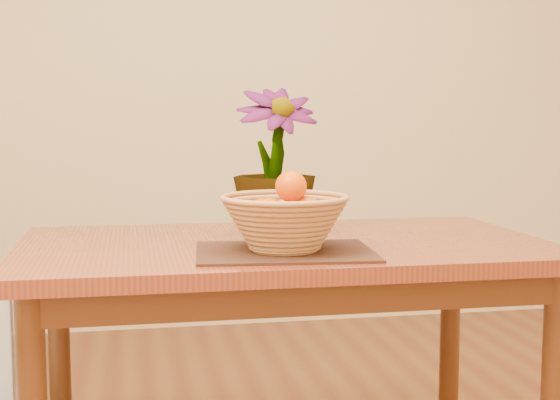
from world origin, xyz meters
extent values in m
cube|color=#FFE8C2|center=(0.00, 2.25, 1.35)|extent=(4.00, 0.02, 2.70)
cube|color=maroon|center=(0.00, 0.30, 0.73)|extent=(1.40, 0.80, 0.04)
cube|color=#472410|center=(0.00, 0.30, 0.67)|extent=(1.28, 0.68, 0.08)
cylinder|color=#472410|center=(-0.62, 0.62, 0.35)|extent=(0.06, 0.06, 0.71)
cylinder|color=#472410|center=(0.62, 0.62, 0.35)|extent=(0.06, 0.06, 0.71)
cube|color=#371C14|center=(-0.03, 0.11, 0.75)|extent=(0.46, 0.36, 0.01)
cylinder|color=#B87E4D|center=(-0.03, 0.11, 0.76)|extent=(0.16, 0.16, 0.01)
sphere|color=#E05803|center=(-0.03, 0.11, 0.84)|extent=(0.06, 0.06, 0.06)
sphere|color=#E05803|center=(0.02, 0.14, 0.85)|extent=(0.08, 0.08, 0.08)
sphere|color=#E05803|center=(-0.06, 0.17, 0.85)|extent=(0.07, 0.07, 0.07)
sphere|color=#E05803|center=(-0.09, 0.09, 0.85)|extent=(0.08, 0.08, 0.08)
sphere|color=#E05803|center=(-0.01, 0.05, 0.85)|extent=(0.07, 0.07, 0.07)
sphere|color=#E05803|center=(-0.01, 0.14, 0.91)|extent=(0.08, 0.08, 0.08)
imported|color=#194413|center=(-0.01, 0.40, 0.96)|extent=(0.26, 0.26, 0.41)
camera|label=1|loc=(-0.40, -1.73, 1.08)|focal=50.00mm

